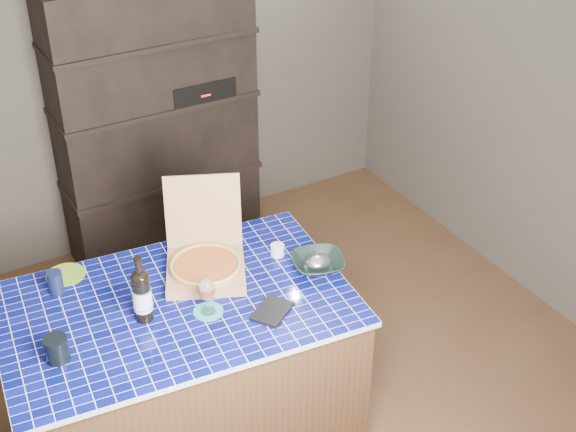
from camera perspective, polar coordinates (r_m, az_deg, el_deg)
room at (r=3.59m, az=-0.79°, el=2.34°), size 3.50×3.50×3.50m
shelving_unit at (r=5.00m, az=-9.32°, el=6.57°), size 1.20×0.41×1.80m
kitchen_island at (r=3.85m, az=-7.53°, el=-11.02°), size 1.61×1.11×0.84m
pizza_box at (r=3.71m, az=-5.90°, el=-3.28°), size 0.50×0.54×0.39m
mead_bottle at (r=3.44m, az=-10.35°, el=-5.55°), size 0.09×0.09×0.32m
teal_trivet at (r=3.51m, az=-5.69°, el=-6.78°), size 0.13×0.13×0.01m
wine_glass at (r=3.44m, az=-5.80°, el=-5.28°), size 0.07×0.07×0.17m
tumbler at (r=3.37m, az=-16.13°, el=-9.06°), size 0.10×0.10×0.11m
dvd_case at (r=3.49m, az=-1.13°, el=-6.78°), size 0.22×0.21×0.01m
bowl at (r=3.73m, az=2.16°, el=-3.37°), size 0.30×0.30×0.06m
foil_contents at (r=3.73m, az=2.16°, el=-3.24°), size 0.12×0.10×0.06m
white_jar at (r=3.82m, az=-0.76°, el=-2.44°), size 0.07×0.07×0.06m
navy_cup at (r=3.72m, az=-16.21°, el=-4.55°), size 0.07×0.07×0.11m
green_trivet at (r=3.84m, az=-15.53°, el=-4.04°), size 0.18×0.18×0.01m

